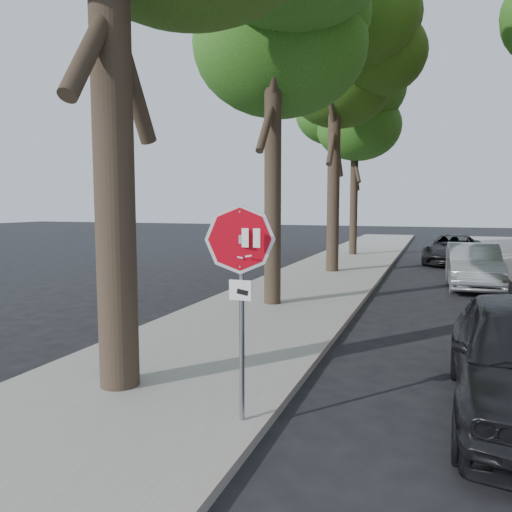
{
  "coord_description": "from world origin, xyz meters",
  "views": [
    {
      "loc": [
        1.45,
        -5.41,
        2.72
      ],
      "look_at": [
        -0.77,
        0.7,
        2.05
      ],
      "focal_mm": 35.0,
      "sensor_mm": 36.0,
      "label": 1
    }
  ],
  "objects_px": {
    "tree_mid_a": "(274,11)",
    "car_d": "(453,249)",
    "car_b": "(473,266)",
    "stop_sign": "(241,271)",
    "tree_far": "(355,117)",
    "tree_mid_b": "(335,66)"
  },
  "relations": [
    {
      "from": "stop_sign",
      "to": "tree_mid_b",
      "type": "bearing_deg",
      "value": 96.95
    },
    {
      "from": "tree_far",
      "to": "car_b",
      "type": "distance_m",
      "value": 12.19
    },
    {
      "from": "tree_mid_a",
      "to": "car_b",
      "type": "height_order",
      "value": "tree_mid_a"
    },
    {
      "from": "tree_mid_a",
      "to": "tree_far",
      "type": "distance_m",
      "value": 14.0
    },
    {
      "from": "stop_sign",
      "to": "tree_mid_a",
      "type": "height_order",
      "value": "tree_mid_a"
    },
    {
      "from": "stop_sign",
      "to": "tree_far",
      "type": "xyz_separation_m",
      "value": [
        -2.02,
        21.14,
        5.26
      ]
    },
    {
      "from": "tree_far",
      "to": "car_d",
      "type": "distance_m",
      "value": 8.41
    },
    {
      "from": "tree_far",
      "to": "tree_mid_b",
      "type": "bearing_deg",
      "value": -87.56
    },
    {
      "from": "tree_mid_b",
      "to": "car_b",
      "type": "height_order",
      "value": "tree_mid_b"
    },
    {
      "from": "tree_far",
      "to": "car_d",
      "type": "relative_size",
      "value": 1.92
    },
    {
      "from": "car_b",
      "to": "car_d",
      "type": "height_order",
      "value": "car_b"
    },
    {
      "from": "tree_far",
      "to": "stop_sign",
      "type": "bearing_deg",
      "value": -84.54
    },
    {
      "from": "tree_mid_a",
      "to": "stop_sign",
      "type": "bearing_deg",
      "value": -74.93
    },
    {
      "from": "tree_mid_a",
      "to": "car_b",
      "type": "relative_size",
      "value": 2.24
    },
    {
      "from": "car_b",
      "to": "car_d",
      "type": "bearing_deg",
      "value": 91.98
    },
    {
      "from": "tree_mid_a",
      "to": "car_d",
      "type": "height_order",
      "value": "tree_mid_a"
    },
    {
      "from": "stop_sign",
      "to": "tree_mid_a",
      "type": "relative_size",
      "value": 0.27
    },
    {
      "from": "stop_sign",
      "to": "car_b",
      "type": "bearing_deg",
      "value": 74.97
    },
    {
      "from": "stop_sign",
      "to": "tree_mid_b",
      "type": "relative_size",
      "value": 0.25
    },
    {
      "from": "car_b",
      "to": "tree_far",
      "type": "bearing_deg",
      "value": 119.47
    },
    {
      "from": "tree_mid_a",
      "to": "tree_far",
      "type": "relative_size",
      "value": 1.06
    },
    {
      "from": "tree_mid_b",
      "to": "tree_far",
      "type": "bearing_deg",
      "value": 92.44
    }
  ]
}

